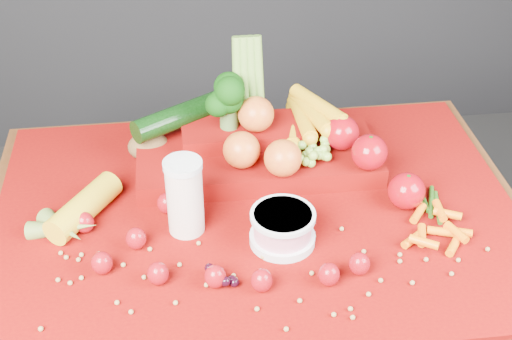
{
  "coord_description": "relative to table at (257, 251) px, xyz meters",
  "views": [
    {
      "loc": [
        -0.14,
        -1.11,
        1.67
      ],
      "look_at": [
        0.0,
        0.02,
        0.85
      ],
      "focal_mm": 50.0,
      "sensor_mm": 36.0,
      "label": 1
    }
  ],
  "objects": [
    {
      "name": "strawberry_scatter",
      "position": [
        -0.12,
        -0.14,
        0.13
      ],
      "size": [
        0.54,
        0.28,
        0.05
      ],
      "color": "maroon",
      "rests_on": "red_cloth"
    },
    {
      "name": "potato",
      "position": [
        -0.21,
        0.22,
        0.14
      ],
      "size": [
        0.09,
        0.07,
        0.06
      ],
      "primitive_type": "ellipsoid",
      "color": "brown",
      "rests_on": "red_cloth"
    },
    {
      "name": "table",
      "position": [
        0.0,
        0.0,
        0.0
      ],
      "size": [
        1.1,
        0.8,
        0.75
      ],
      "color": "#3A200D",
      "rests_on": "ground"
    },
    {
      "name": "dark_grape_cluster",
      "position": [
        -0.09,
        -0.19,
        0.12
      ],
      "size": [
        0.06,
        0.05,
        0.03
      ],
      "primitive_type": null,
      "color": "black",
      "rests_on": "red_cloth"
    },
    {
      "name": "corn_ear",
      "position": [
        -0.37,
        -0.01,
        0.13
      ],
      "size": [
        0.25,
        0.27,
        0.06
      ],
      "rotation": [
        0.0,
        0.0,
        0.98
      ],
      "color": "gold",
      "rests_on": "red_cloth"
    },
    {
      "name": "green_bean_pile",
      "position": [
        0.35,
        -0.01,
        0.11
      ],
      "size": [
        0.14,
        0.12,
        0.01
      ],
      "primitive_type": null,
      "color": "#245212",
      "rests_on": "red_cloth"
    },
    {
      "name": "produce_mound",
      "position": [
        0.04,
        0.15,
        0.17
      ],
      "size": [
        0.59,
        0.38,
        0.27
      ],
      "color": "#6D0903",
      "rests_on": "red_cloth"
    },
    {
      "name": "milk_glass",
      "position": [
        -0.14,
        -0.04,
        0.19
      ],
      "size": [
        0.07,
        0.07,
        0.16
      ],
      "rotation": [
        0.0,
        0.0,
        0.04
      ],
      "color": "beige",
      "rests_on": "red_cloth"
    },
    {
      "name": "yogurt_bowl",
      "position": [
        0.04,
        -0.1,
        0.14
      ],
      "size": [
        0.13,
        0.13,
        0.07
      ],
      "rotation": [
        0.0,
        0.0,
        -0.05
      ],
      "color": "silver",
      "rests_on": "red_cloth"
    },
    {
      "name": "soybean_scatter",
      "position": [
        0.0,
        -0.2,
        0.11
      ],
      "size": [
        0.84,
        0.24,
        0.01
      ],
      "primitive_type": null,
      "color": "olive",
      "rests_on": "red_cloth"
    },
    {
      "name": "red_cloth",
      "position": [
        0.0,
        0.0,
        0.1
      ],
      "size": [
        1.05,
        0.75,
        0.01
      ],
      "primitive_type": "cube",
      "color": "#6D0903",
      "rests_on": "table"
    },
    {
      "name": "baby_carrot_pile",
      "position": [
        0.33,
        -0.11,
        0.12
      ],
      "size": [
        0.18,
        0.17,
        0.03
      ],
      "primitive_type": null,
      "color": "orange",
      "rests_on": "red_cloth"
    }
  ]
}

